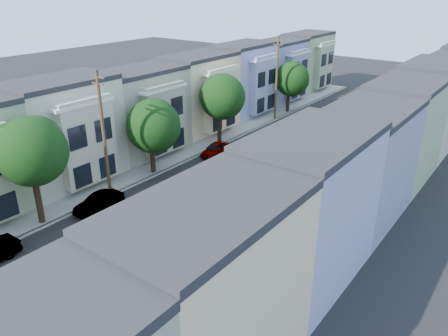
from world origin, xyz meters
The scene contains 24 objects.
ground centered at (0.00, 0.00, 0.00)m, with size 160.00×160.00×0.00m, color black.
road_slab centered at (0.00, 15.00, 0.01)m, with size 12.00×70.00×0.02m, color black.
curb_left centered at (-6.05, 15.00, 0.07)m, with size 0.30×70.00×0.15m, color gray.
curb_right centered at (6.05, 15.00, 0.07)m, with size 0.30×70.00×0.15m, color gray.
sidewalk_left centered at (-7.35, 15.00, 0.07)m, with size 2.60×70.00×0.15m, color gray.
sidewalk_right centered at (7.35, 15.00, 0.07)m, with size 2.60×70.00×0.15m, color gray.
centerline centered at (0.00, 15.00, 0.00)m, with size 0.12×70.00×0.01m, color gold.
townhouse_row_left centered at (-11.15, 15.00, 0.00)m, with size 5.00×70.00×8.50m, color #8788AE.
townhouse_row_right centered at (11.15, 15.00, 0.00)m, with size 5.00×70.00×8.50m, color #8788AE.
tree_b centered at (-6.30, -3.93, 5.61)m, with size 4.70×4.70×7.99m.
tree_c centered at (-6.30, 7.17, 4.52)m, with size 4.70×4.70×6.88m.
tree_d centered at (-6.30, 17.01, 5.08)m, with size 4.70×4.70×7.45m.
tree_e centered at (-6.30, 31.76, 4.43)m, with size 4.41×4.41×6.65m.
tree_far_r centered at (6.89, 31.46, 4.10)m, with size 3.10×3.10×5.70m.
utility_pole_near centered at (-6.30, 2.00, 5.15)m, with size 1.60×0.26×10.00m.
utility_pole_far centered at (-6.30, 28.00, 5.15)m, with size 1.60×0.26×10.00m.
fedex_truck centered at (2.33, 1.27, 1.58)m, with size 2.27×5.90×2.83m.
lead_sedan centered at (1.91, 11.10, 0.71)m, with size 1.98×4.72×1.42m, color black.
parked_left_c centered at (-4.90, -0.19, 0.64)m, with size 1.36×3.86×1.29m, color #A5A5A5.
parked_left_d centered at (-4.90, 13.99, 0.62)m, with size 1.46×3.80×1.23m, color #34060F.
parked_right_a centered at (4.90, -6.22, 0.65)m, with size 1.82×4.34×1.30m, color #595D60.
parked_right_b centered at (4.90, -0.92, 0.77)m, with size 2.15×5.11×1.53m, color silver.
parked_right_c centered at (4.90, 18.85, 0.73)m, with size 1.71×4.48×1.45m, color black.
parked_right_d centered at (4.90, 26.72, 0.67)m, with size 2.24×4.86×1.35m, color black.
Camera 1 is at (20.09, -17.86, 16.10)m, focal length 35.00 mm.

